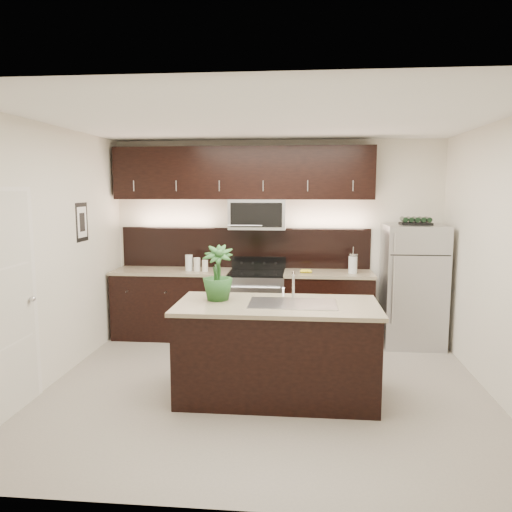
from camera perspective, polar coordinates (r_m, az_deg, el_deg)
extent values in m
plane|color=gray|center=(5.33, 1.12, -14.81)|extent=(4.50, 4.50, 0.00)
cube|color=silver|center=(6.96, 2.38, 1.99)|extent=(4.50, 0.02, 2.70)
cube|color=silver|center=(3.02, -1.66, -5.58)|extent=(4.50, 0.02, 2.70)
cube|color=silver|center=(5.61, -22.42, 0.03)|extent=(0.02, 4.00, 2.70)
cube|color=silver|center=(5.31, 26.16, -0.59)|extent=(0.02, 4.00, 2.70)
cube|color=white|center=(4.97, 1.21, 15.30)|extent=(4.50, 4.00, 0.02)
cube|color=silver|center=(4.97, -26.30, -5.10)|extent=(0.04, 0.80, 2.02)
sphere|color=silver|center=(5.23, -24.18, -4.49)|extent=(0.06, 0.06, 0.06)
cube|color=black|center=(6.24, -19.26, 3.67)|extent=(0.01, 0.32, 0.46)
cube|color=white|center=(6.24, -19.24, 3.67)|extent=(0.00, 0.24, 0.36)
cube|color=black|center=(7.02, -9.46, -5.51)|extent=(1.57, 0.62, 0.90)
cube|color=black|center=(6.80, 8.21, -5.91)|extent=(1.16, 0.62, 0.90)
cube|color=#B2B2B7|center=(6.82, 0.09, -5.79)|extent=(0.76, 0.62, 0.90)
cube|color=black|center=(6.73, 0.09, -1.94)|extent=(0.76, 0.60, 0.03)
cube|color=#C1B191|center=(6.93, -9.55, -1.72)|extent=(1.59, 0.65, 0.04)
cube|color=#C1B191|center=(6.71, 8.29, -2.01)|extent=(1.18, 0.65, 0.04)
cube|color=black|center=(7.00, -1.36, 0.95)|extent=(3.49, 0.02, 0.56)
cube|color=#B2B2B7|center=(6.75, 0.18, 4.80)|extent=(0.76, 0.40, 0.40)
cube|color=black|center=(6.80, -1.53, 9.45)|extent=(3.49, 0.33, 0.70)
cube|color=black|center=(4.98, 2.41, -10.94)|extent=(1.90, 0.90, 0.90)
cube|color=#C1B191|center=(4.85, 2.44, -5.68)|extent=(1.96, 0.96, 0.04)
cube|color=silver|center=(4.84, 4.22, -5.40)|extent=(0.84, 0.50, 0.01)
cylinder|color=silver|center=(5.02, 4.29, -3.60)|extent=(0.03, 0.03, 0.24)
cylinder|color=silver|center=(4.93, 4.29, -2.05)|extent=(0.02, 0.14, 0.02)
cylinder|color=silver|center=(4.87, 4.27, -2.76)|extent=(0.02, 0.02, 0.10)
cube|color=#B2B2B7|center=(6.82, 17.50, -3.23)|extent=(0.76, 0.69, 1.58)
cube|color=black|center=(6.72, 17.78, 3.54)|extent=(0.39, 0.24, 0.03)
cylinder|color=black|center=(6.68, 16.54, 3.98)|extent=(0.07, 0.22, 0.07)
cylinder|color=black|center=(6.70, 17.17, 3.96)|extent=(0.07, 0.22, 0.07)
cylinder|color=black|center=(6.71, 17.79, 3.94)|extent=(0.07, 0.22, 0.07)
cylinder|color=black|center=(6.73, 18.41, 3.93)|extent=(0.07, 0.22, 0.07)
cylinder|color=black|center=(6.75, 19.03, 3.91)|extent=(0.07, 0.22, 0.07)
imported|color=#214F1F|center=(4.96, -4.42, -1.94)|extent=(0.31, 0.31, 0.55)
cylinder|color=silver|center=(6.80, -7.67, -0.77)|extent=(0.10, 0.10, 0.22)
cylinder|color=silver|center=(6.76, -6.77, -0.96)|extent=(0.09, 0.09, 0.18)
cylinder|color=silver|center=(6.72, -5.85, -1.12)|extent=(0.08, 0.08, 0.15)
cylinder|color=silver|center=(6.66, 11.01, -0.98)|extent=(0.11, 0.11, 0.23)
cylinder|color=silver|center=(6.64, 11.03, 0.09)|extent=(0.12, 0.12, 0.02)
cylinder|color=silver|center=(6.64, 11.05, 0.57)|extent=(0.01, 0.01, 0.09)
ellipsoid|color=yellow|center=(6.61, 5.35, -1.70)|extent=(0.17, 0.13, 0.05)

